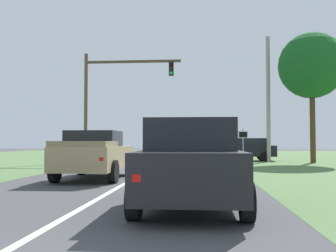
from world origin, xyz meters
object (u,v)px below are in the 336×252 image
object	(u,v)px
red_suv_near	(191,162)
utility_pole_right	(268,99)
keep_moving_sign	(243,142)
pickup_truck_lead	(95,154)
traffic_light	(110,91)
oak_tree_right	(312,66)
crossing_suv_far	(244,149)

from	to	relation	value
red_suv_near	utility_pole_right	xyz separation A→B (m)	(5.10, 19.21, 3.47)
keep_moving_sign	pickup_truck_lead	bearing A→B (deg)	-123.20
keep_moving_sign	red_suv_near	bearing A→B (deg)	-100.34
red_suv_near	pickup_truck_lead	bearing A→B (deg)	122.50
traffic_light	keep_moving_sign	xyz separation A→B (m)	(8.88, -1.00, -3.48)
keep_moving_sign	oak_tree_right	xyz separation A→B (m)	(4.84, 1.74, 5.14)
red_suv_near	oak_tree_right	size ratio (longest dim) A/B	0.53
utility_pole_right	red_suv_near	bearing A→B (deg)	-104.86
crossing_suv_far	utility_pole_right	bearing A→B (deg)	-37.49
crossing_suv_far	utility_pole_right	world-z (taller)	utility_pole_right
pickup_truck_lead	utility_pole_right	xyz separation A→B (m)	(8.90, 13.23, 3.51)
pickup_truck_lead	utility_pole_right	bearing A→B (deg)	56.08
oak_tree_right	crossing_suv_far	bearing A→B (deg)	151.41
pickup_truck_lead	keep_moving_sign	size ratio (longest dim) A/B	2.22
traffic_light	crossing_suv_far	bearing A→B (deg)	18.30
pickup_truck_lead	crossing_suv_far	distance (m)	16.20
keep_moving_sign	utility_pole_right	world-z (taller)	utility_pole_right
keep_moving_sign	crossing_suv_far	xyz separation A→B (m)	(0.51, 4.10, -0.54)
traffic_light	keep_moving_sign	bearing A→B (deg)	-6.41
traffic_light	keep_moving_sign	size ratio (longest dim) A/B	3.37
pickup_truck_lead	oak_tree_right	world-z (taller)	oak_tree_right
pickup_truck_lead	crossing_suv_far	bearing A→B (deg)	63.26
oak_tree_right	crossing_suv_far	size ratio (longest dim) A/B	1.88
pickup_truck_lead	traffic_light	xyz separation A→B (m)	(-2.09, 11.37, 3.96)
crossing_suv_far	utility_pole_right	distance (m)	4.11
red_suv_near	oak_tree_right	xyz separation A→B (m)	(7.82, 18.08, 5.57)
red_suv_near	utility_pole_right	world-z (taller)	utility_pole_right
red_suv_near	keep_moving_sign	distance (m)	16.62
red_suv_near	oak_tree_right	world-z (taller)	oak_tree_right
pickup_truck_lead	crossing_suv_far	size ratio (longest dim) A/B	1.05
pickup_truck_lead	keep_moving_sign	world-z (taller)	keep_moving_sign
red_suv_near	utility_pole_right	bearing A→B (deg)	75.14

